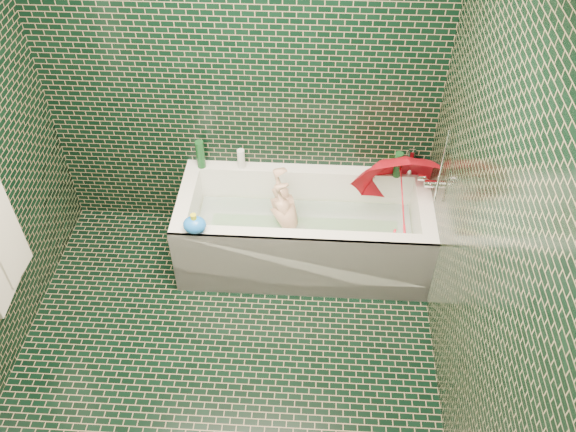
# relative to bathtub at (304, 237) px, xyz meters

# --- Properties ---
(floor) EXTENTS (2.80, 2.80, 0.00)m
(floor) POSITION_rel_bathtub_xyz_m (-0.45, -1.01, -0.21)
(floor) COLOR black
(floor) RESTS_ON ground
(wall_back) EXTENTS (2.80, 0.00, 2.80)m
(wall_back) POSITION_rel_bathtub_xyz_m (-0.45, 0.39, 1.04)
(wall_back) COLOR black
(wall_back) RESTS_ON floor
(wall_right) EXTENTS (0.00, 2.80, 2.80)m
(wall_right) POSITION_rel_bathtub_xyz_m (0.85, -1.01, 1.04)
(wall_right) COLOR black
(wall_right) RESTS_ON floor
(bathtub) EXTENTS (1.70, 0.75, 0.55)m
(bathtub) POSITION_rel_bathtub_xyz_m (0.00, 0.00, 0.00)
(bathtub) COLOR white
(bathtub) RESTS_ON floor
(bath_mat) EXTENTS (1.35, 0.47, 0.01)m
(bath_mat) POSITION_rel_bathtub_xyz_m (0.00, 0.02, -0.06)
(bath_mat) COLOR green
(bath_mat) RESTS_ON bathtub
(water) EXTENTS (1.48, 0.53, 0.00)m
(water) POSITION_rel_bathtub_xyz_m (0.00, 0.02, 0.09)
(water) COLOR silver
(water) RESTS_ON bathtub
(faucet) EXTENTS (0.18, 0.19, 0.55)m
(faucet) POSITION_rel_bathtub_xyz_m (0.81, 0.01, 0.56)
(faucet) COLOR silver
(faucet) RESTS_ON wall_right
(child) EXTENTS (0.87, 0.35, 0.33)m
(child) POSITION_rel_bathtub_xyz_m (-0.10, 0.03, 0.10)
(child) COLOR #DBA889
(child) RESTS_ON bathtub
(umbrella) EXTENTS (0.83, 0.91, 0.98)m
(umbrella) POSITION_rel_bathtub_xyz_m (0.64, 0.06, 0.36)
(umbrella) COLOR red
(umbrella) RESTS_ON bathtub
(soap_bottle_a) EXTENTS (0.12, 0.12, 0.26)m
(soap_bottle_a) POSITION_rel_bathtub_xyz_m (0.80, 0.35, 0.34)
(soap_bottle_a) COLOR white
(soap_bottle_a) RESTS_ON bathtub
(soap_bottle_b) EXTENTS (0.11, 0.11, 0.20)m
(soap_bottle_b) POSITION_rel_bathtub_xyz_m (0.80, 0.33, 0.34)
(soap_bottle_b) COLOR #551C6B
(soap_bottle_b) RESTS_ON bathtub
(soap_bottle_c) EXTENTS (0.14, 0.14, 0.15)m
(soap_bottle_c) POSITION_rel_bathtub_xyz_m (0.69, 0.33, 0.34)
(soap_bottle_c) COLOR #13431C
(soap_bottle_c) RESTS_ON bathtub
(bottle_right_tall) EXTENTS (0.06, 0.06, 0.19)m
(bottle_right_tall) POSITION_rel_bathtub_xyz_m (0.62, 0.30, 0.44)
(bottle_right_tall) COLOR #13431C
(bottle_right_tall) RESTS_ON bathtub
(bottle_right_pump) EXTENTS (0.07, 0.07, 0.20)m
(bottle_right_pump) POSITION_rel_bathtub_xyz_m (0.71, 0.34, 0.44)
(bottle_right_pump) COLOR silver
(bottle_right_pump) RESTS_ON bathtub
(bottle_left_tall) EXTENTS (0.06, 0.06, 0.21)m
(bottle_left_tall) POSITION_rel_bathtub_xyz_m (-0.74, 0.32, 0.45)
(bottle_left_tall) COLOR #13431C
(bottle_left_tall) RESTS_ON bathtub
(bottle_left_short) EXTENTS (0.07, 0.07, 0.15)m
(bottle_left_short) POSITION_rel_bathtub_xyz_m (-0.46, 0.33, 0.41)
(bottle_left_short) COLOR white
(bottle_left_short) RESTS_ON bathtub
(rubber_duck) EXTENTS (0.11, 0.09, 0.08)m
(rubber_duck) POSITION_rel_bathtub_xyz_m (0.60, 0.35, 0.38)
(rubber_duck) COLOR yellow
(rubber_duck) RESTS_ON bathtub
(bath_toy) EXTENTS (0.17, 0.16, 0.14)m
(bath_toy) POSITION_rel_bathtub_xyz_m (-0.67, -0.32, 0.40)
(bath_toy) COLOR #1B75F3
(bath_toy) RESTS_ON bathtub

